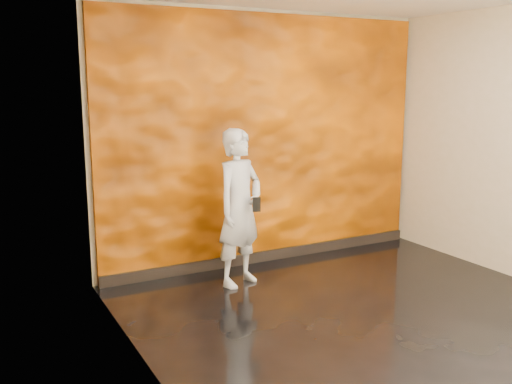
# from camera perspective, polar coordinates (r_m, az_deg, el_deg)

# --- Properties ---
(room) EXTENTS (4.02, 4.02, 2.81)m
(room) POSITION_cam_1_polar(r_m,az_deg,el_deg) (4.78, 12.77, 3.15)
(room) COLOR black
(room) RESTS_ON ground
(feature_wall) EXTENTS (3.90, 0.06, 2.75)m
(feature_wall) POSITION_cam_1_polar(r_m,az_deg,el_deg) (6.39, 1.23, 5.14)
(feature_wall) COLOR orange
(feature_wall) RESTS_ON ground
(baseboard) EXTENTS (3.90, 0.04, 0.12)m
(baseboard) POSITION_cam_1_polar(r_m,az_deg,el_deg) (6.62, 1.35, -6.33)
(baseboard) COLOR black
(baseboard) RESTS_ON ground
(man) EXTENTS (0.68, 0.57, 1.58)m
(man) POSITION_cam_1_polar(r_m,az_deg,el_deg) (5.70, -1.65, -1.58)
(man) COLOR #A9AEB8
(man) RESTS_ON ground
(phone) EXTENTS (0.08, 0.03, 0.14)m
(phone) POSITION_cam_1_polar(r_m,az_deg,el_deg) (5.51, 0.07, -1.26)
(phone) COLOR black
(phone) RESTS_ON man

